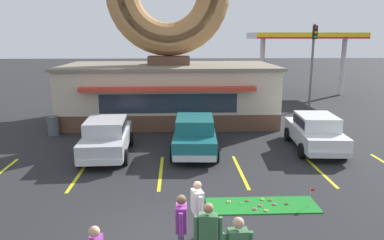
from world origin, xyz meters
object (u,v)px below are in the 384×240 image
car_silver (106,136)px  putting_flag_pin (312,193)px  pedestrian_beanie_man (197,209)px  car_white (315,130)px  traffic_light_pole (313,55)px  pedestrian_clipboard_woman (181,226)px  trash_bin (53,126)px  golf_ball (241,203)px  car_teal (195,133)px  pedestrian_leather_jacket_man (208,236)px

car_silver → putting_flag_pin: bearing=-36.9°
pedestrian_beanie_man → putting_flag_pin: bearing=27.0°
car_silver → car_white: same height
pedestrian_beanie_man → traffic_light_pole: bearing=62.6°
pedestrian_clipboard_woman → trash_bin: pedestrian_clipboard_woman is taller
car_white → golf_ball: bearing=-127.6°
pedestrian_clipboard_woman → golf_ball: bearing=57.4°
car_teal → pedestrian_leather_jacket_man: (-0.15, -8.66, 0.03)m
car_silver → pedestrian_beanie_man: car_silver is taller
car_white → pedestrian_beanie_man: 9.45m
car_teal → pedestrian_clipboard_woman: pedestrian_clipboard_woman is taller
golf_ball → trash_bin: bearing=134.0°
pedestrian_clipboard_woman → trash_bin: 13.11m
car_silver → pedestrian_leather_jacket_man: pedestrian_leather_jacket_man is taller
pedestrian_beanie_man → trash_bin: size_ratio=1.62×
trash_bin → putting_flag_pin: bearing=-40.3°
putting_flag_pin → car_white: bearing=69.0°
pedestrian_leather_jacket_man → traffic_light_pole: (8.71, 18.42, 2.80)m
golf_ball → pedestrian_leather_jacket_man: (-1.28, -3.33, 0.86)m
pedestrian_leather_jacket_man → car_white: bearing=58.0°
golf_ball → traffic_light_pole: traffic_light_pole is taller
car_white → pedestrian_beanie_man: car_white is taller
putting_flag_pin → traffic_light_pole: traffic_light_pole is taller
putting_flag_pin → pedestrian_beanie_man: bearing=-153.0°
pedestrian_beanie_man → traffic_light_pole: (8.86, 17.06, 2.84)m
golf_ball → car_silver: (-4.89, 5.05, 0.82)m
pedestrian_beanie_man → car_white: bearing=52.8°
car_white → traffic_light_pole: (3.15, 9.54, 2.84)m
car_silver → pedestrian_beanie_man: size_ratio=2.93×
golf_ball → car_silver: size_ratio=0.01×
pedestrian_clipboard_woman → car_white: bearing=54.0°
car_white → trash_bin: bearing=166.5°
car_teal → traffic_light_pole: traffic_light_pole is taller
traffic_light_pole → golf_ball: bearing=-116.2°
car_white → pedestrian_leather_jacket_man: size_ratio=2.85×
pedestrian_beanie_man → car_silver: bearing=116.2°
car_white → pedestrian_beanie_man: size_ratio=2.96×
car_teal → pedestrian_beanie_man: bearing=-92.3°
car_white → pedestrian_leather_jacket_man: pedestrian_leather_jacket_man is taller
golf_ball → putting_flag_pin: (2.08, -0.19, 0.39)m
putting_flag_pin → car_silver: bearing=143.1°
putting_flag_pin → trash_bin: trash_bin is taller
car_teal → pedestrian_beanie_man: (-0.30, -7.31, -0.00)m
putting_flag_pin → trash_bin: bearing=139.7°
car_silver → pedestrian_clipboard_woman: size_ratio=2.84×
pedestrian_clipboard_woman → traffic_light_pole: (9.26, 17.95, 2.81)m
car_silver → car_white: bearing=3.1°
car_teal → traffic_light_pole: 13.29m
pedestrian_leather_jacket_man → pedestrian_beanie_man: pedestrian_leather_jacket_man is taller
car_white → trash_bin: size_ratio=4.79×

